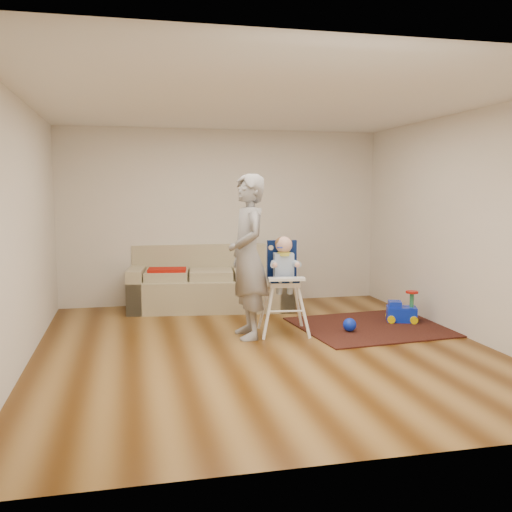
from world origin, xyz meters
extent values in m
plane|color=#4A2708|center=(0.00, 0.00, 0.00)|extent=(5.50, 5.50, 0.00)
cube|color=silver|center=(0.00, 2.75, 1.35)|extent=(5.00, 0.04, 2.70)
cube|color=silver|center=(-2.50, 0.00, 1.35)|extent=(0.04, 5.50, 2.70)
cube|color=silver|center=(2.50, 0.00, 1.35)|extent=(0.04, 5.50, 2.70)
cube|color=white|center=(0.00, 0.00, 2.70)|extent=(5.00, 5.50, 0.04)
cube|color=#AC160B|center=(-0.91, 2.25, 0.61)|extent=(0.59, 0.42, 0.04)
cube|color=black|center=(1.77, 0.66, 0.01)|extent=(2.34, 1.84, 0.02)
sphere|color=#0D2ADA|center=(1.21, 0.45, 0.10)|extent=(0.17, 0.17, 0.17)
cylinder|color=#0D2ADA|center=(0.33, 0.50, 1.08)|extent=(0.03, 0.12, 0.01)
imported|color=gray|center=(-0.07, 0.53, 0.98)|extent=(0.51, 0.74, 1.96)
camera|label=1|loc=(-1.46, -6.06, 1.77)|focal=40.00mm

